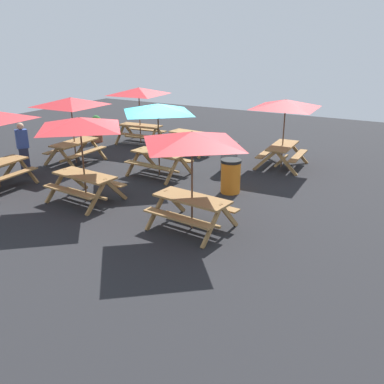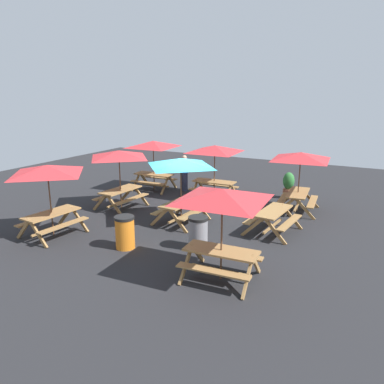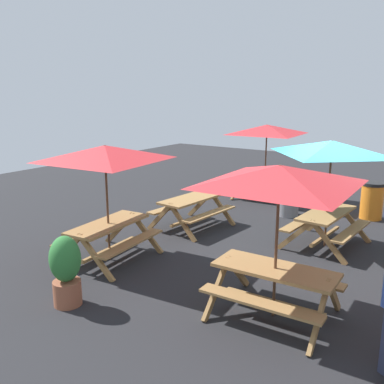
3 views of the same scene
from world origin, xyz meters
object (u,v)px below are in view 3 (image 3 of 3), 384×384
object	(u,v)px
picnic_table_2	(192,205)
trash_bin_gray	(288,198)
picnic_table_7	(331,155)
trash_bin_orange	(372,200)
picnic_table_6	(279,187)
potted_plant_0	(66,269)
picnic_table_3	(267,135)
picnic_table_4	(105,162)

from	to	relation	value
picnic_table_2	trash_bin_gray	world-z (taller)	trash_bin_gray
picnic_table_7	trash_bin_orange	bearing A→B (deg)	175.92
picnic_table_6	trash_bin_orange	bearing A→B (deg)	87.69
trash_bin_gray	trash_bin_orange	size ratio (longest dim) A/B	1.00
trash_bin_gray	trash_bin_orange	distance (m)	2.15
picnic_table_7	potted_plant_0	world-z (taller)	picnic_table_7
trash_bin_gray	potted_plant_0	distance (m)	6.73
picnic_table_2	picnic_table_3	distance (m)	3.96
picnic_table_4	trash_bin_gray	distance (m)	5.47
picnic_table_3	picnic_table_7	xyz separation A→B (m)	(3.13, 2.88, 0.00)
picnic_table_6	picnic_table_7	size ratio (longest dim) A/B	1.21
picnic_table_4	trash_bin_orange	distance (m)	7.12
picnic_table_6	trash_bin_orange	distance (m)	6.28
picnic_table_2	trash_bin_gray	size ratio (longest dim) A/B	1.95
picnic_table_7	trash_bin_orange	size ratio (longest dim) A/B	2.38
picnic_table_2	picnic_table_6	size ratio (longest dim) A/B	0.68
picnic_table_2	picnic_table_7	distance (m)	3.48
picnic_table_4	picnic_table_6	world-z (taller)	same
potted_plant_0	trash_bin_orange	bearing A→B (deg)	159.05
trash_bin_orange	picnic_table_7	bearing A→B (deg)	-7.73
trash_bin_orange	picnic_table_3	bearing A→B (deg)	-97.40
picnic_table_2	potted_plant_0	world-z (taller)	potted_plant_0
picnic_table_2	picnic_table_3	world-z (taller)	picnic_table_3
picnic_table_6	trash_bin_orange	size ratio (longest dim) A/B	2.89
potted_plant_0	picnic_table_2	bearing A→B (deg)	-172.49
picnic_table_7	potted_plant_0	size ratio (longest dim) A/B	2.05
picnic_table_3	picnic_table_4	distance (m)	6.34
picnic_table_4	potted_plant_0	distance (m)	2.34
picnic_table_2	trash_bin_orange	size ratio (longest dim) A/B	1.95
picnic_table_2	picnic_table_7	world-z (taller)	picnic_table_7
picnic_table_6	trash_bin_orange	xyz separation A→B (m)	(-6.10, 0.09, -1.49)
picnic_table_3	potted_plant_0	xyz separation A→B (m)	(8.03, 0.33, -1.39)
picnic_table_4	picnic_table_7	size ratio (longest dim) A/B	1.21
picnic_table_4	picnic_table_2	bearing A→B (deg)	170.68
trash_bin_orange	picnic_table_6	bearing A→B (deg)	-0.80
picnic_table_4	trash_bin_gray	world-z (taller)	picnic_table_4
picnic_table_2	picnic_table_3	xyz separation A→B (m)	(-3.69, 0.24, 1.43)
picnic_table_3	picnic_table_4	bearing A→B (deg)	-97.29
picnic_table_6	potted_plant_0	distance (m)	3.50
picnic_table_7	trash_bin_gray	bearing A→B (deg)	-134.75
picnic_table_3	picnic_table_4	size ratio (longest dim) A/B	1.00
picnic_table_2	picnic_table_7	size ratio (longest dim) A/B	0.82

